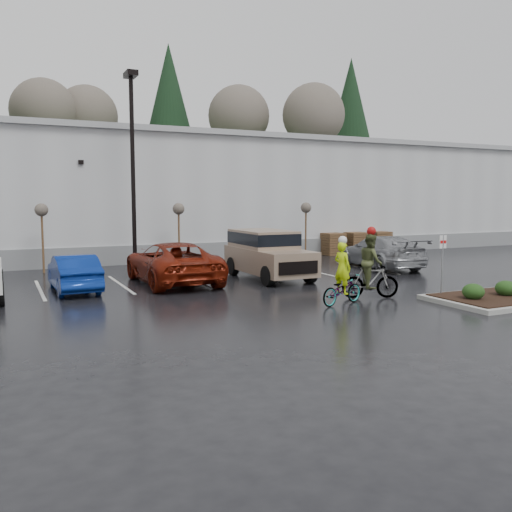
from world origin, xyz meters
name	(u,v)px	position (x,y,z in m)	size (l,w,h in m)	color
ground	(353,309)	(0.00, 0.00, 0.00)	(120.00, 120.00, 0.00)	black
warehouse	(160,195)	(0.00, 21.99, 3.65)	(60.50, 15.50, 7.20)	#B0B2B5
wooded_ridge	(101,203)	(0.00, 45.00, 3.00)	(80.00, 25.00, 6.00)	#1C3817
lamppost	(132,150)	(-4.00, 12.00, 5.69)	(0.50, 1.00, 9.22)	black
sapling_west	(42,214)	(-8.00, 13.00, 2.73)	(0.60, 0.60, 3.20)	#4E311F
sapling_mid	(179,212)	(-1.50, 13.00, 2.73)	(0.60, 0.60, 3.20)	#4E311F
sapling_east	(306,211)	(6.00, 13.00, 2.73)	(0.60, 0.60, 3.20)	#4E311F
pallet_stack_a	(333,244)	(8.50, 14.00, 0.68)	(1.20, 1.20, 1.35)	#4E311F
pallet_stack_b	(356,243)	(10.20, 14.00, 0.68)	(1.20, 1.20, 1.35)	#4E311F
pallet_stack_c	(379,242)	(12.00, 14.00, 0.68)	(1.20, 1.20, 1.35)	#4E311F
shrub_a	(473,292)	(4.00, -1.00, 0.41)	(0.70, 0.70, 0.52)	#1B3512
shrub_b	(506,288)	(5.50, -1.00, 0.41)	(0.70, 0.70, 0.52)	#1B3512
fire_lane_sign	(442,258)	(3.80, 0.20, 1.41)	(0.30, 0.05, 2.20)	gray
car_blue	(74,273)	(-7.36, 7.19, 0.68)	(1.45, 4.14, 1.37)	navy
car_red	(172,263)	(-3.51, 7.51, 0.83)	(2.77, 6.00, 1.67)	maroon
suv_tan	(269,255)	(0.59, 6.93, 1.03)	(2.20, 5.10, 2.06)	#8C735E
car_far_silver	(380,252)	(7.17, 7.77, 0.80)	(2.24, 5.52, 1.60)	#94969B
cyclist_hivis	(342,283)	(0.13, 0.80, 0.69)	(1.94, 1.13, 2.22)	#3F3F44
cyclist_olive	(370,273)	(1.64, 1.30, 0.89)	(1.97, 1.20, 2.47)	#3F3F44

